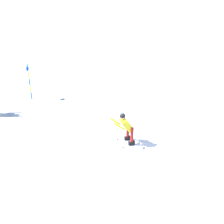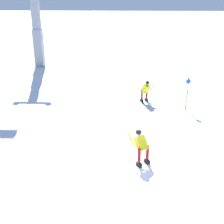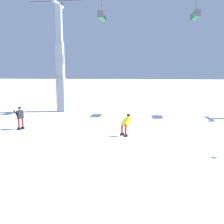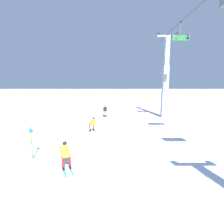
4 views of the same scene
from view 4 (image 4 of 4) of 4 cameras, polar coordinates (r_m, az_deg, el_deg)
ground_plane at (r=17.32m, az=-4.60°, el=-6.42°), size 260.00×260.00×0.00m
skier_carving_main at (r=17.18m, az=-6.28°, el=-3.64°), size 1.71×1.50×1.62m
lift_tower_near at (r=25.13m, az=16.99°, el=8.82°), size 0.84×2.82×11.24m
chairlift_seat_nearest at (r=21.58m, az=21.18°, el=21.65°), size 0.61×1.78×1.94m
trail_marker_pole at (r=12.07m, az=-24.66°, el=-8.82°), size 0.07×0.28×2.05m
skier_distant_uphill at (r=10.28m, az=-14.87°, el=-12.80°), size 1.73×1.21×1.65m
skier_distant_downhill at (r=24.67m, az=-2.28°, el=0.66°), size 1.73×1.15×1.71m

